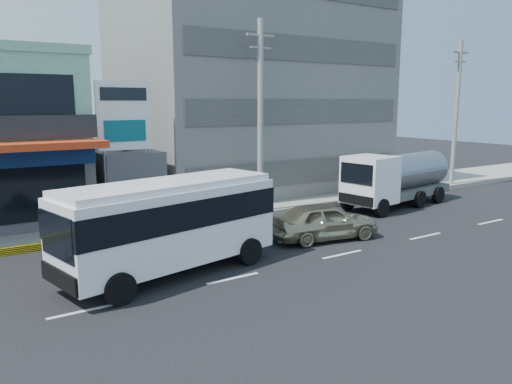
# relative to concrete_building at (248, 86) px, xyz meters

# --- Properties ---
(ground) EXTENTS (120.00, 120.00, 0.00)m
(ground) POSITION_rel_concrete_building_xyz_m (-10.00, -15.00, -7.00)
(ground) COLOR black
(ground) RESTS_ON ground
(sidewalk) EXTENTS (70.00, 5.00, 0.30)m
(sidewalk) POSITION_rel_concrete_building_xyz_m (-5.00, -5.50, -6.85)
(sidewalk) COLOR gray
(sidewalk) RESTS_ON ground
(concrete_building) EXTENTS (16.00, 12.00, 14.00)m
(concrete_building) POSITION_rel_concrete_building_xyz_m (0.00, 0.00, 0.00)
(concrete_building) COLOR slate
(concrete_building) RESTS_ON ground
(gap_structure) EXTENTS (3.00, 6.00, 3.50)m
(gap_structure) POSITION_rel_concrete_building_xyz_m (-10.00, -3.00, -5.25)
(gap_structure) COLOR #414146
(gap_structure) RESTS_ON ground
(satellite_dish) EXTENTS (1.50, 1.50, 0.15)m
(satellite_dish) POSITION_rel_concrete_building_xyz_m (-10.00, -4.00, -3.42)
(satellite_dish) COLOR slate
(satellite_dish) RESTS_ON gap_structure
(billboard) EXTENTS (2.60, 0.18, 6.90)m
(billboard) POSITION_rel_concrete_building_xyz_m (-10.50, -5.80, -2.07)
(billboard) COLOR gray
(billboard) RESTS_ON ground
(utility_pole_near) EXTENTS (1.60, 0.30, 10.00)m
(utility_pole_near) POSITION_rel_concrete_building_xyz_m (-4.00, -7.60, -1.85)
(utility_pole_near) COLOR #999993
(utility_pole_near) RESTS_ON ground
(utility_pole_far) EXTENTS (1.60, 0.30, 10.00)m
(utility_pole_far) POSITION_rel_concrete_building_xyz_m (12.00, -7.60, -1.85)
(utility_pole_far) COLOR #999993
(utility_pole_far) RESTS_ON ground
(minibus) EXTENTS (8.19, 4.05, 3.28)m
(minibus) POSITION_rel_concrete_building_xyz_m (-11.58, -13.38, -5.04)
(minibus) COLOR white
(minibus) RESTS_ON ground
(sedan) EXTENTS (5.08, 2.76, 1.64)m
(sedan) POSITION_rel_concrete_building_xyz_m (-4.18, -12.91, -6.18)
(sedan) COLOR tan
(sedan) RESTS_ON ground
(tanker_truck) EXTENTS (8.05, 3.44, 3.07)m
(tanker_truck) POSITION_rel_concrete_building_xyz_m (3.82, -9.75, -5.35)
(tanker_truck) COLOR white
(tanker_truck) RESTS_ON ground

